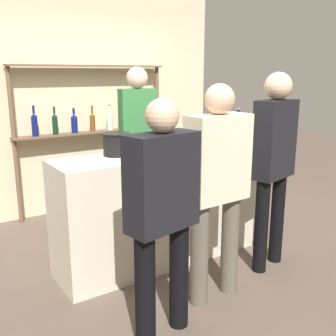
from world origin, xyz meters
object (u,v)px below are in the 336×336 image
at_px(customer_left, 162,206).
at_px(customer_center, 217,180).
at_px(server_behind_counter, 138,132).
at_px(ice_bucket, 117,144).
at_px(counter_bottle_3, 217,129).
at_px(counter_bottle_0, 208,136).
at_px(counter_bottle_1, 238,129).
at_px(wine_glass, 155,139).
at_px(customer_right, 274,156).
at_px(counter_bottle_2, 229,134).

distance_m(customer_left, customer_center, 0.61).
bearing_deg(customer_left, server_behind_counter, -35.35).
height_order(ice_bucket, server_behind_counter, server_behind_counter).
relative_size(counter_bottle_3, customer_center, 0.21).
distance_m(counter_bottle_0, counter_bottle_3, 0.50).
bearing_deg(customer_left, counter_bottle_1, -67.90).
height_order(counter_bottle_0, customer_center, customer_center).
relative_size(wine_glass, customer_right, 0.10).
relative_size(counter_bottle_2, customer_center, 0.19).
height_order(counter_bottle_0, ice_bucket, counter_bottle_0).
distance_m(server_behind_counter, customer_right, 1.64).
relative_size(counter_bottle_1, wine_glass, 2.01).
relative_size(customer_left, server_behind_counter, 0.88).
xyz_separation_m(counter_bottle_1, customer_right, (-0.22, -0.68, -0.14)).
height_order(counter_bottle_2, server_behind_counter, server_behind_counter).
bearing_deg(customer_right, counter_bottle_3, -15.97).
bearing_deg(counter_bottle_2, ice_bucket, 168.98).
distance_m(ice_bucket, server_behind_counter, 1.07).
bearing_deg(server_behind_counter, customer_center, -1.01).
xyz_separation_m(counter_bottle_2, customer_left, (-1.31, -0.83, -0.24)).
xyz_separation_m(counter_bottle_0, server_behind_counter, (-0.12, 1.08, -0.09)).
distance_m(server_behind_counter, customer_center, 1.73).
bearing_deg(customer_center, counter_bottle_3, -41.85).
bearing_deg(counter_bottle_3, counter_bottle_1, -41.50).
height_order(customer_left, server_behind_counter, server_behind_counter).
bearing_deg(counter_bottle_0, customer_left, -142.08).
relative_size(counter_bottle_3, customer_right, 0.20).
distance_m(ice_bucket, customer_right, 1.35).
height_order(counter_bottle_1, counter_bottle_2, counter_bottle_1).
distance_m(counter_bottle_1, wine_glass, 1.01).
distance_m(counter_bottle_1, customer_right, 0.73).
bearing_deg(wine_glass, customer_left, -119.57).
height_order(wine_glass, customer_center, customer_center).
relative_size(ice_bucket, customer_center, 0.15).
xyz_separation_m(counter_bottle_2, ice_bucket, (-1.10, 0.21, -0.02)).
xyz_separation_m(counter_bottle_1, ice_bucket, (-1.34, 0.07, -0.04)).
height_order(counter_bottle_2, counter_bottle_3, counter_bottle_3).
height_order(customer_left, customer_right, customer_right).
distance_m(counter_bottle_1, ice_bucket, 1.34).
bearing_deg(counter_bottle_0, wine_glass, 162.21).
bearing_deg(ice_bucket, customer_center, -66.61).
height_order(counter_bottle_2, customer_center, customer_center).
xyz_separation_m(counter_bottle_0, customer_right, (0.32, -0.50, -0.14)).
xyz_separation_m(counter_bottle_2, customer_right, (0.02, -0.54, -0.12)).
bearing_deg(customer_right, counter_bottle_1, -29.71).
distance_m(ice_bucket, customer_center, 0.97).
height_order(counter_bottle_0, counter_bottle_3, counter_bottle_3).
bearing_deg(counter_bottle_1, server_behind_counter, 126.14).
xyz_separation_m(counter_bottle_3, customer_left, (-1.39, -1.11, -0.24)).
relative_size(counter_bottle_1, customer_right, 0.20).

